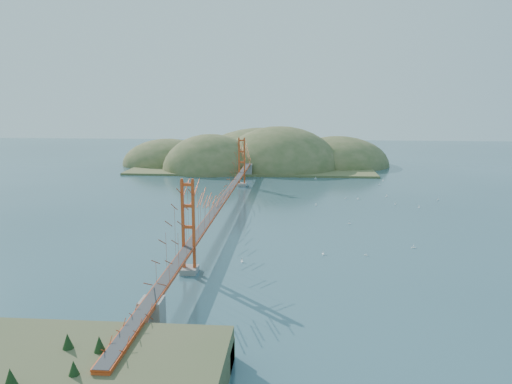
# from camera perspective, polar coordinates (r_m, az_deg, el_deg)

# --- Properties ---
(ground) EXTENTS (320.00, 320.00, 0.00)m
(ground) POSITION_cam_1_polar(r_m,az_deg,el_deg) (90.86, -3.65, -2.68)
(ground) COLOR #2B4956
(ground) RESTS_ON ground
(bridge) EXTENTS (2.20, 94.40, 12.00)m
(bridge) POSITION_cam_1_polar(r_m,az_deg,el_deg) (89.65, -3.69, 1.70)
(bridge) COLOR gray
(bridge) RESTS_ON ground
(approach_viaduct) EXTENTS (1.40, 12.00, 3.38)m
(approach_viaduct) POSITION_cam_1_polar(r_m,az_deg,el_deg) (42.13, -14.15, -15.91)
(approach_viaduct) COLOR #C23C15
(approach_viaduct) RESTS_ON ground
(promontory) EXTENTS (9.00, 6.00, 0.24)m
(promontory) POSITION_cam_1_polar(r_m,az_deg,el_deg) (46.11, -12.61, -16.75)
(promontory) COLOR #59544C
(promontory) RESTS_ON ground
(fort) EXTENTS (3.70, 2.30, 1.75)m
(fort) POSITION_cam_1_polar(r_m,az_deg,el_deg) (46.34, -11.88, -15.81)
(fort) COLOR brown
(fort) RESTS_ON ground
(far_headlands) EXTENTS (84.00, 58.00, 25.00)m
(far_headlands) POSITION_cam_1_polar(r_m,az_deg,el_deg) (157.72, 0.68, 3.15)
(far_headlands) COLOR olive
(far_headlands) RESTS_ON ground
(sailboat_9) EXTENTS (0.58, 0.64, 0.72)m
(sailboat_9) POSITION_cam_1_polar(r_m,az_deg,el_deg) (101.70, 18.11, -1.65)
(sailboat_9) COLOR white
(sailboat_9) RESTS_ON ground
(sailboat_6) EXTENTS (0.52, 0.52, 0.56)m
(sailboat_6) POSITION_cam_1_polar(r_m,az_deg,el_deg) (69.88, 12.44, -7.00)
(sailboat_6) COLOR white
(sailboat_6) RESTS_ON ground
(sailboat_0) EXTENTS (0.58, 0.61, 0.68)m
(sailboat_0) POSITION_cam_1_polar(r_m,az_deg,el_deg) (69.33, 7.70, -6.97)
(sailboat_0) COLOR white
(sailboat_0) RESTS_ON ground
(sailboat_8) EXTENTS (0.62, 0.62, 0.66)m
(sailboat_8) POSITION_cam_1_polar(r_m,az_deg,el_deg) (110.90, 14.70, -0.45)
(sailboat_8) COLOR white
(sailboat_8) RESTS_ON ground
(sailboat_1) EXTENTS (0.60, 0.60, 0.62)m
(sailboat_1) POSITION_cam_1_polar(r_m,az_deg,el_deg) (86.21, 10.62, -3.50)
(sailboat_1) COLOR white
(sailboat_1) RESTS_ON ground
(sailboat_2) EXTENTS (0.57, 0.47, 0.66)m
(sailboat_2) POSITION_cam_1_polar(r_m,az_deg,el_deg) (75.00, 17.56, -6.01)
(sailboat_2) COLOR white
(sailboat_2) RESTS_ON ground
(sailboat_15) EXTENTS (0.43, 0.52, 0.60)m
(sailboat_15) POSITION_cam_1_polar(r_m,az_deg,el_deg) (131.35, 14.31, 1.29)
(sailboat_15) COLOR white
(sailboat_15) RESTS_ON ground
(sailboat_12) EXTENTS (0.69, 0.69, 0.75)m
(sailboat_12) POSITION_cam_1_polar(r_m,az_deg,el_deg) (131.22, 6.82, 1.56)
(sailboat_12) COLOR white
(sailboat_12) RESTS_ON ground
(sailboat_17) EXTENTS (0.55, 0.49, 0.62)m
(sailboat_17) POSITION_cam_1_polar(r_m,az_deg,el_deg) (124.59, 13.92, 0.80)
(sailboat_17) COLOR white
(sailboat_17) RESTS_ON ground
(sailboat_16) EXTENTS (0.60, 0.60, 0.63)m
(sailboat_16) POSITION_cam_1_polar(r_m,az_deg,el_deg) (106.94, 11.60, -0.73)
(sailboat_16) COLOR white
(sailboat_16) RESTS_ON ground
(sailboat_4) EXTENTS (0.63, 0.63, 0.66)m
(sailboat_4) POSITION_cam_1_polar(r_m,az_deg,el_deg) (110.37, 20.07, -0.82)
(sailboat_4) COLOR white
(sailboat_4) RESTS_ON ground
(sailboat_10) EXTENTS (0.60, 0.63, 0.71)m
(sailboat_10) POSITION_cam_1_polar(r_m,az_deg,el_deg) (65.73, -1.61, -7.88)
(sailboat_10) COLOR white
(sailboat_10) RESTS_ON ground
(sailboat_7) EXTENTS (0.56, 0.56, 0.62)m
(sailboat_7) POSITION_cam_1_polar(r_m,az_deg,el_deg) (106.85, 10.25, -0.69)
(sailboat_7) COLOR white
(sailboat_7) RESTS_ON ground
(sailboat_14) EXTENTS (0.55, 0.55, 0.62)m
(sailboat_14) POSITION_cam_1_polar(r_m,az_deg,el_deg) (103.31, 15.65, -1.33)
(sailboat_14) COLOR white
(sailboat_14) RESTS_ON ground
(sailboat_3) EXTENTS (0.54, 0.54, 0.58)m
(sailboat_3) POSITION_cam_1_polar(r_m,az_deg,el_deg) (99.24, 6.86, -1.49)
(sailboat_3) COLOR white
(sailboat_3) RESTS_ON ground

